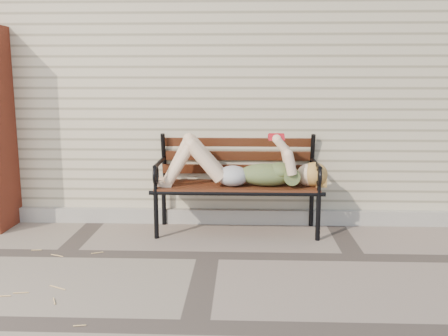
{
  "coord_description": "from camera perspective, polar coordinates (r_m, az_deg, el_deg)",
  "views": [
    {
      "loc": [
        0.29,
        -4.05,
        1.49
      ],
      "look_at": [
        0.11,
        0.54,
        0.66
      ],
      "focal_mm": 40.0,
      "sensor_mm": 36.0,
      "label": 1
    }
  ],
  "objects": [
    {
      "name": "ground",
      "position": [
        4.33,
        -1.82,
        -9.96
      ],
      "size": [
        80.0,
        80.0,
        0.0
      ],
      "primitive_type": "plane",
      "color": "#79675D",
      "rests_on": "ground"
    },
    {
      "name": "reading_woman",
      "position": [
        4.78,
        1.68,
        0.19
      ],
      "size": [
        1.62,
        0.37,
        0.51
      ],
      "color": "#093843",
      "rests_on": "ground"
    },
    {
      "name": "house_wall",
      "position": [
        7.06,
        -0.16,
        10.27
      ],
      "size": [
        8.0,
        4.0,
        3.0
      ],
      "primitive_type": "cube",
      "color": "beige",
      "rests_on": "ground"
    },
    {
      "name": "garden_bench",
      "position": [
        4.92,
        1.53,
        0.04
      ],
      "size": [
        1.72,
        0.68,
        1.11
      ],
      "color": "black",
      "rests_on": "ground"
    },
    {
      "name": "straw_scatter",
      "position": [
        4.41,
        -23.63,
        -10.38
      ],
      "size": [
        2.81,
        1.51,
        0.01
      ],
      "color": "tan",
      "rests_on": "ground"
    },
    {
      "name": "foundation_strip",
      "position": [
        5.23,
        -1.08,
        -5.53
      ],
      "size": [
        8.0,
        0.1,
        0.15
      ],
      "primitive_type": "cube",
      "color": "#A8A398",
      "rests_on": "ground"
    }
  ]
}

